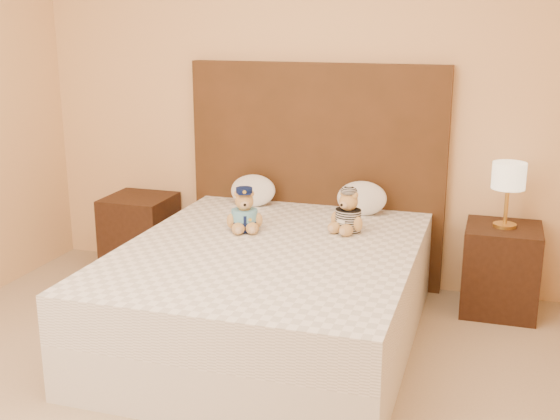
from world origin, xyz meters
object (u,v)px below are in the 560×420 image
at_px(nightstand_left, 140,233).
at_px(lamp, 509,179).
at_px(teddy_police, 244,210).
at_px(pillow_right, 362,197).
at_px(pillow_left, 253,189).
at_px(nightstand_right, 501,269).
at_px(bed, 270,293).
at_px(teddy_prisoner, 348,211).

height_order(nightstand_left, lamp, lamp).
xyz_separation_m(teddy_police, pillow_right, (0.59, 0.58, -0.02)).
bearing_deg(pillow_left, teddy_police, -75.26).
bearing_deg(nightstand_left, nightstand_right, 0.00).
relative_size(teddy_police, pillow_left, 0.83).
relative_size(bed, teddy_police, 7.65).
xyz_separation_m(nightstand_left, nightstand_right, (2.50, 0.00, 0.00)).
distance_m(bed, nightstand_left, 1.48).
bearing_deg(nightstand_left, pillow_right, 1.07).
bearing_deg(nightstand_right, teddy_police, -159.65).
bearing_deg(nightstand_right, pillow_right, 178.08).
bearing_deg(nightstand_right, nightstand_left, 180.00).
bearing_deg(lamp, pillow_left, 178.95).
relative_size(lamp, teddy_police, 1.53).
xyz_separation_m(lamp, teddy_prisoner, (-0.89, -0.39, -0.17)).
distance_m(bed, lamp, 1.59).
bearing_deg(pillow_left, nightstand_right, -1.05).
bearing_deg(nightstand_right, lamp, 180.00).
height_order(nightstand_left, teddy_police, teddy_police).
distance_m(bed, pillow_left, 1.00).
xyz_separation_m(nightstand_left, pillow_right, (1.61, 0.03, 0.39)).
height_order(nightstand_right, teddy_police, teddy_police).
height_order(lamp, pillow_right, lamp).
bearing_deg(nightstand_left, teddy_prisoner, -13.71).
distance_m(lamp, pillow_left, 1.65).
bearing_deg(teddy_police, nightstand_left, 128.78).
distance_m(bed, nightstand_right, 1.48).
relative_size(pillow_left, pillow_right, 0.97).
height_order(teddy_police, pillow_right, teddy_police).
height_order(lamp, pillow_left, lamp).
bearing_deg(teddy_prisoner, teddy_police, -141.24).
xyz_separation_m(nightstand_right, lamp, (-0.00, 0.00, 0.57)).
height_order(bed, nightstand_left, same).
bearing_deg(bed, nightstand_right, 32.62).
bearing_deg(nightstand_right, teddy_prisoner, -156.25).
xyz_separation_m(nightstand_left, pillow_left, (0.86, 0.03, 0.39)).
relative_size(lamp, pillow_left, 1.26).
bearing_deg(lamp, nightstand_right, 0.00).
relative_size(teddy_police, teddy_prisoner, 1.02).
height_order(nightstand_right, teddy_prisoner, teddy_prisoner).
relative_size(nightstand_right, teddy_police, 2.10).
bearing_deg(pillow_right, pillow_left, 180.00).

